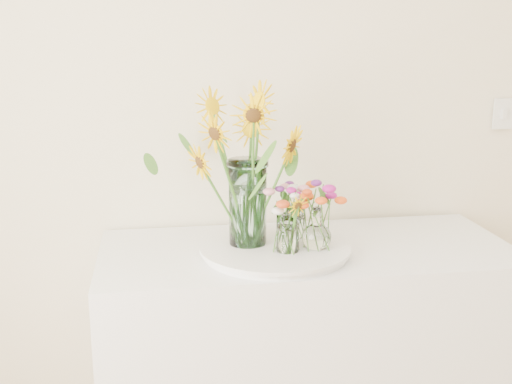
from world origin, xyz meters
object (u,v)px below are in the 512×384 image
(small_vase_a, at_px, (288,234))
(small_vase_b, at_px, (317,229))
(counter, at_px, (305,366))
(tray, at_px, (275,251))
(mason_jar, at_px, (248,203))
(small_vase_c, at_px, (295,222))

(small_vase_a, xyz_separation_m, small_vase_b, (0.10, 0.02, 0.01))
(counter, bearing_deg, small_vase_b, -85.89)
(tray, relative_size, mason_jar, 1.64)
(counter, bearing_deg, mason_jar, -175.58)
(mason_jar, xyz_separation_m, small_vase_c, (0.17, 0.05, -0.09))
(mason_jar, height_order, small_vase_c, mason_jar)
(mason_jar, height_order, small_vase_b, mason_jar)
(small_vase_a, height_order, small_vase_b, small_vase_b)
(mason_jar, xyz_separation_m, small_vase_b, (0.21, -0.08, -0.07))
(small_vase_b, bearing_deg, tray, 163.33)
(small_vase_a, height_order, small_vase_c, small_vase_a)
(small_vase_b, height_order, small_vase_c, small_vase_b)
(tray, height_order, small_vase_b, small_vase_b)
(small_vase_b, relative_size, small_vase_c, 1.24)
(small_vase_b, distance_m, small_vase_c, 0.13)
(small_vase_a, bearing_deg, tray, 117.61)
(counter, distance_m, mason_jar, 0.65)
(counter, height_order, mason_jar, mason_jar)
(counter, relative_size, mason_jar, 4.85)
(small_vase_b, bearing_deg, counter, 94.11)
(small_vase_a, relative_size, small_vase_b, 0.90)
(mason_jar, bearing_deg, small_vase_a, -40.10)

